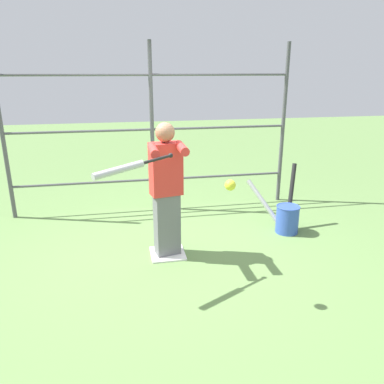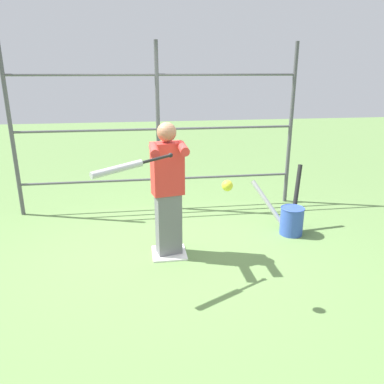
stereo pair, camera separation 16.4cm
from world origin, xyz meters
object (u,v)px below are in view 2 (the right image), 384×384
object	(u,v)px
bat_bucket	(290,218)
baseball_bat_swinging	(124,167)
softball_in_flight	(227,186)
batter	(168,187)

from	to	relation	value
bat_bucket	baseball_bat_swinging	bearing A→B (deg)	26.25
baseball_bat_swinging	bat_bucket	distance (m)	2.55
softball_in_flight	batter	bearing A→B (deg)	-67.21
softball_in_flight	bat_bucket	world-z (taller)	softball_in_flight
baseball_bat_swinging	softball_in_flight	distance (m)	0.95
batter	baseball_bat_swinging	xyz separation A→B (m)	(0.44, 0.66, 0.41)
batter	bat_bucket	xyz separation A→B (m)	(-1.65, -0.37, -0.62)
softball_in_flight	bat_bucket	xyz separation A→B (m)	(-1.22, -1.39, -0.93)
softball_in_flight	baseball_bat_swinging	bearing A→B (deg)	-22.49
bat_bucket	batter	bearing A→B (deg)	12.74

